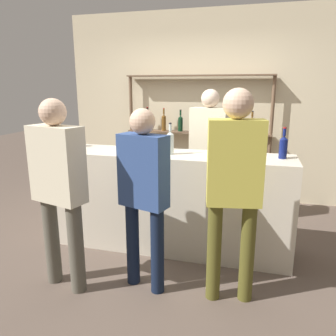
{
  "coord_description": "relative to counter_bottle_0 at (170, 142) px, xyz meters",
  "views": [
    {
      "loc": [
        0.86,
        -3.18,
        1.71
      ],
      "look_at": [
        0.0,
        0.0,
        0.88
      ],
      "focal_mm": 35.0,
      "sensor_mm": 36.0,
      "label": 1
    }
  ],
  "objects": [
    {
      "name": "ground_plane",
      "position": [
        -0.03,
        0.04,
        -1.16
      ],
      "size": [
        16.0,
        16.0,
        0.0
      ],
      "primitive_type": "plane",
      "color": "brown"
    },
    {
      "name": "bar_counter",
      "position": [
        -0.03,
        0.04,
        -0.64
      ],
      "size": [
        2.54,
        0.56,
        1.04
      ],
      "primitive_type": "cube",
      "color": "beige",
      "rests_on": "ground_plane"
    },
    {
      "name": "back_wall",
      "position": [
        -0.03,
        1.92,
        0.24
      ],
      "size": [
        4.14,
        0.12,
        2.8
      ],
      "primitive_type": "cube",
      "color": "beige",
      "rests_on": "ground_plane"
    },
    {
      "name": "back_shelf",
      "position": [
        -0.02,
        1.74,
        0.07
      ],
      "size": [
        2.18,
        0.18,
        1.87
      ],
      "color": "brown",
      "rests_on": "ground_plane"
    },
    {
      "name": "counter_bottle_0",
      "position": [
        0.0,
        0.0,
        0.0
      ],
      "size": [
        0.07,
        0.07,
        0.32
      ],
      "color": "silver",
      "rests_on": "bar_counter"
    },
    {
      "name": "counter_bottle_1",
      "position": [
        -0.34,
        0.09,
        0.02
      ],
      "size": [
        0.08,
        0.08,
        0.38
      ],
      "color": "brown",
      "rests_on": "bar_counter"
    },
    {
      "name": "counter_bottle_2",
      "position": [
        1.09,
        0.08,
        -0.01
      ],
      "size": [
        0.08,
        0.08,
        0.3
      ],
      "color": "#0F1956",
      "rests_on": "bar_counter"
    },
    {
      "name": "wine_glass",
      "position": [
        -0.12,
        -0.1,
        -0.01
      ],
      "size": [
        0.07,
        0.07,
        0.16
      ],
      "color": "silver",
      "rests_on": "bar_counter"
    },
    {
      "name": "cork_jar",
      "position": [
        -1.16,
        0.13,
        -0.06
      ],
      "size": [
        0.11,
        0.11,
        0.13
      ],
      "color": "silver",
      "rests_on": "bar_counter"
    },
    {
      "name": "customer_left",
      "position": [
        -0.7,
        -0.9,
        -0.22
      ],
      "size": [
        0.49,
        0.31,
        1.62
      ],
      "rotation": [
        0.0,
        0.0,
        1.31
      ],
      "color": "#575347",
      "rests_on": "ground_plane"
    },
    {
      "name": "server_behind_counter",
      "position": [
        0.27,
        0.86,
        -0.18
      ],
      "size": [
        0.49,
        0.3,
        1.68
      ],
      "rotation": [
        0.0,
        0.0,
        -1.79
      ],
      "color": "#575347",
      "rests_on": "ground_plane"
    },
    {
      "name": "customer_center",
      "position": [
        -0.03,
        -0.74,
        -0.25
      ],
      "size": [
        0.44,
        0.29,
        1.54
      ],
      "rotation": [
        0.0,
        0.0,
        1.28
      ],
      "color": "#121C33",
      "rests_on": "ground_plane"
    },
    {
      "name": "customer_right",
      "position": [
        0.69,
        -0.71,
        -0.15
      ],
      "size": [
        0.44,
        0.25,
        1.7
      ],
      "rotation": [
        0.0,
        0.0,
        1.76
      ],
      "color": "brown",
      "rests_on": "ground_plane"
    }
  ]
}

